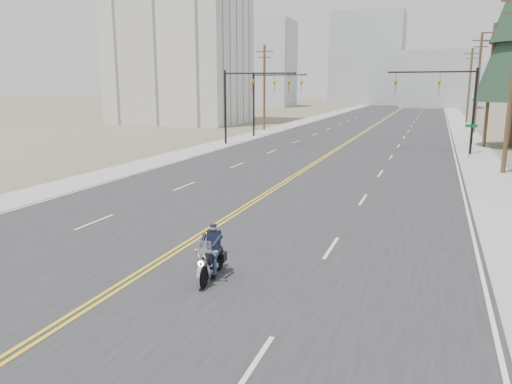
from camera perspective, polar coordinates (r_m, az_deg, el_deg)
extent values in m
plane|color=#776D56|center=(16.08, -12.38, -8.69)|extent=(400.00, 400.00, 0.00)
cube|color=#303033|center=(83.24, 14.21, 7.89)|extent=(20.00, 200.00, 0.01)
cube|color=#A5A5A0|center=(85.14, 6.42, 8.27)|extent=(3.00, 200.00, 0.01)
cube|color=#A5A5A0|center=(82.91, 22.20, 7.35)|extent=(3.00, 200.00, 0.01)
cylinder|color=black|center=(48.64, -3.53, 9.60)|extent=(0.20, 0.20, 7.00)
cylinder|color=black|center=(47.33, 0.43, 13.42)|extent=(7.00, 0.14, 0.14)
imported|color=#BF8C0C|center=(47.56, -0.39, 12.63)|extent=(0.21, 0.26, 1.30)
imported|color=#BF8C0C|center=(46.47, 3.77, 12.62)|extent=(0.21, 0.26, 1.30)
cylinder|color=black|center=(44.79, 23.62, 8.40)|extent=(0.20, 0.20, 7.00)
cylinder|color=black|center=(44.67, 19.39, 12.83)|extent=(7.00, 0.14, 0.14)
imported|color=#BF8C0C|center=(44.65, 20.25, 11.94)|extent=(0.21, 0.26, 1.30)
imported|color=#BF8C0C|center=(44.79, 15.68, 12.23)|extent=(0.21, 0.26, 1.30)
cylinder|color=black|center=(56.07, -0.26, 9.95)|extent=(0.20, 0.20, 7.00)
cylinder|color=black|center=(55.09, 2.75, 13.23)|extent=(6.00, 0.14, 0.14)
imported|color=#BF8C0C|center=(55.26, 2.14, 12.56)|extent=(0.21, 0.26, 1.30)
imported|color=#BF8C0C|center=(54.42, 5.22, 12.52)|extent=(0.21, 0.26, 1.30)
cylinder|color=black|center=(42.95, 23.27, 5.36)|extent=(0.06, 0.06, 2.60)
cube|color=#0C5926|center=(42.85, 23.40, 6.95)|extent=(0.90, 0.03, 0.25)
cylinder|color=brown|center=(35.91, 27.22, 11.01)|extent=(0.30, 0.30, 11.50)
cylinder|color=brown|center=(50.84, 25.12, 10.86)|extent=(0.30, 0.30, 11.00)
cube|color=brown|center=(51.04, 25.61, 16.12)|extent=(2.20, 0.12, 0.12)
cube|color=brown|center=(50.98, 25.54, 15.34)|extent=(1.60, 0.12, 0.12)
cylinder|color=brown|center=(65.79, 24.01, 11.21)|extent=(0.30, 0.30, 11.50)
cube|color=brown|center=(65.99, 24.39, 15.50)|extent=(2.20, 0.12, 0.12)
cube|color=brown|center=(65.94, 24.34, 14.89)|extent=(1.60, 0.12, 0.12)
cylinder|color=brown|center=(82.76, 23.21, 11.09)|extent=(0.30, 0.30, 11.00)
cube|color=brown|center=(82.89, 23.49, 14.32)|extent=(2.20, 0.12, 0.12)
cube|color=brown|center=(82.85, 23.44, 13.84)|extent=(1.60, 0.12, 0.12)
cylinder|color=brown|center=(64.07, 0.95, 11.79)|extent=(0.30, 0.30, 10.50)
cube|color=brown|center=(64.20, 0.97, 15.76)|extent=(2.20, 0.12, 0.12)
cube|color=brown|center=(64.16, 0.97, 15.14)|extent=(1.60, 0.12, 0.12)
cube|color=silver|center=(77.28, -8.80, 18.96)|extent=(18.00, 14.00, 30.00)
cube|color=#B7BCC6|center=(134.86, 1.10, 14.41)|extent=(14.00, 12.00, 22.00)
cube|color=#ADB2B7|center=(137.66, 20.13, 11.98)|extent=(18.00, 14.00, 14.00)
cube|color=#ADB2B7|center=(154.15, 12.62, 14.59)|extent=(20.00, 15.00, 26.00)
cube|color=#B7BCC6|center=(163.52, 26.18, 11.05)|extent=(14.00, 14.00, 12.00)
cube|color=#ADB2B7|center=(154.07, -2.50, 13.01)|extent=(12.00, 12.00, 16.00)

